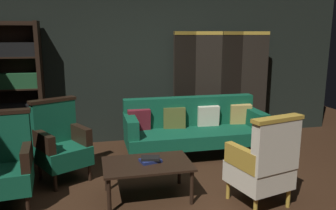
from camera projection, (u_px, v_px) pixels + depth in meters
name	position (u px, v px, depth m)	size (l,w,h in m)	color
ground_plane	(184.00, 201.00, 3.80)	(10.00, 10.00, 0.00)	#331E11
back_wall	(147.00, 61.00, 5.85)	(7.20, 0.10, 2.80)	black
folding_screen	(220.00, 84.00, 5.97)	(1.73, 0.25, 1.90)	black
bookshelf	(12.00, 86.00, 5.20)	(0.90, 0.32, 2.05)	black
velvet_couch	(193.00, 126.00, 5.21)	(2.12, 0.78, 0.88)	black
coffee_table	(147.00, 167.00, 3.82)	(1.00, 0.64, 0.42)	black
armchair_gilt_accent	(264.00, 163.00, 3.61)	(0.70, 0.70, 1.04)	#B78E33
armchair_wing_left	(4.00, 163.00, 3.61)	(0.64, 0.63, 1.04)	black
armchair_wing_right	(61.00, 142.00, 4.31)	(0.79, 0.78, 1.04)	black
book_navy_cloth	(150.00, 161.00, 3.84)	(0.23, 0.16, 0.03)	navy
book_black_cloth	(150.00, 158.00, 3.84)	(0.21, 0.14, 0.03)	black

